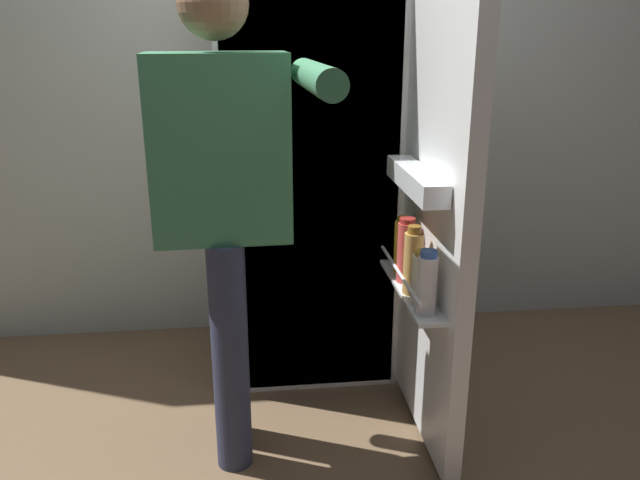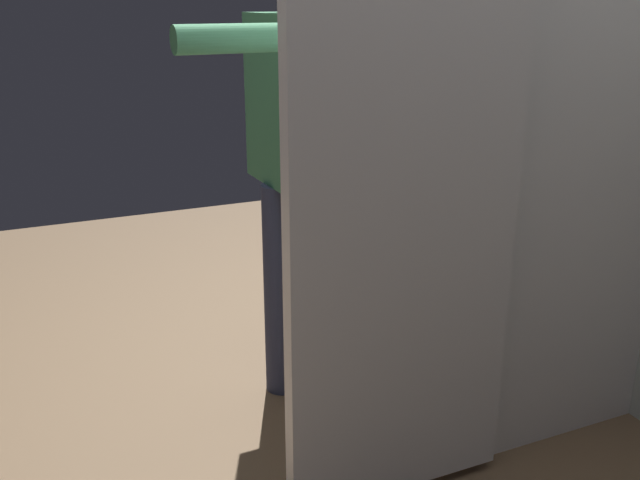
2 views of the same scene
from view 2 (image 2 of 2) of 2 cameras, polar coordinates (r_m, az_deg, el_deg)
ground_plane at (r=2.53m, az=3.57°, el=-14.48°), size 5.59×5.59×0.00m
kitchen_wall at (r=2.68m, az=22.78°, el=13.68°), size 4.40×0.10×2.42m
refrigerator at (r=2.43m, az=15.11°, el=5.03°), size 0.75×1.31×1.67m
person at (r=2.38m, az=-1.74°, el=8.28°), size 0.53×0.71×1.59m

